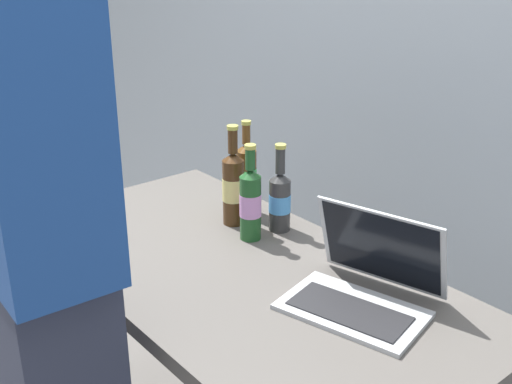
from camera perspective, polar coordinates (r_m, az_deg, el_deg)
desk at (r=1.83m, az=-1.59°, el=-8.77°), size 1.47×0.73×0.70m
laptop at (r=1.62m, az=9.67°, el=-8.00°), size 0.40×0.36×0.23m
beer_bottle_brown at (r=2.00m, az=-2.04°, el=0.53°), size 0.07×0.07×0.32m
beer_bottle_green at (r=2.08m, az=-0.86°, el=1.34°), size 0.07×0.07×0.32m
beer_bottle_dark at (r=1.97m, az=2.14°, el=-0.64°), size 0.07×0.07×0.28m
beer_bottle_amber at (r=1.90m, az=-0.50°, el=-0.90°), size 0.07×0.07×0.30m
person_figure at (r=1.44m, az=-18.83°, el=-6.43°), size 0.44×0.31×1.76m
back_wall at (r=2.26m, az=17.29°, el=14.44°), size 6.00×0.10×2.60m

